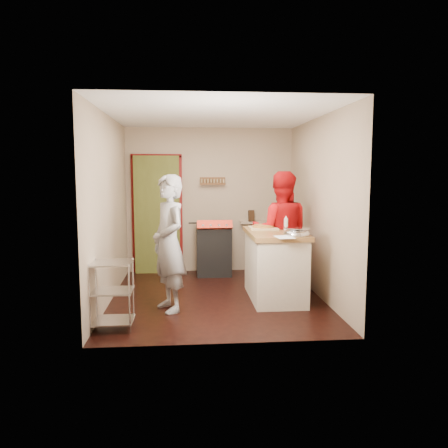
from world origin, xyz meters
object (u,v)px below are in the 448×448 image
(island, at_px, (275,263))
(person_red, at_px, (281,232))
(wire_shelving, at_px, (112,292))
(person_stripe, at_px, (169,243))
(stove, at_px, (214,250))

(island, xyz_separation_m, person_red, (0.16, 0.41, 0.40))
(wire_shelving, height_order, person_red, person_red)
(wire_shelving, relative_size, person_stripe, 0.45)
(island, bearing_deg, stove, 117.00)
(wire_shelving, distance_m, person_stripe, 1.01)
(stove, distance_m, wire_shelving, 2.94)
(stove, relative_size, person_stripe, 0.56)
(person_stripe, xyz_separation_m, person_red, (1.65, 0.84, 0.02))
(wire_shelving, bearing_deg, stove, 63.15)
(island, distance_m, person_red, 0.59)
(wire_shelving, xyz_separation_m, person_red, (2.28, 1.49, 0.47))
(island, xyz_separation_m, person_stripe, (-1.49, -0.43, 0.38))
(island, height_order, person_stripe, person_stripe)
(island, bearing_deg, wire_shelving, -153.07)
(island, height_order, person_red, person_red)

